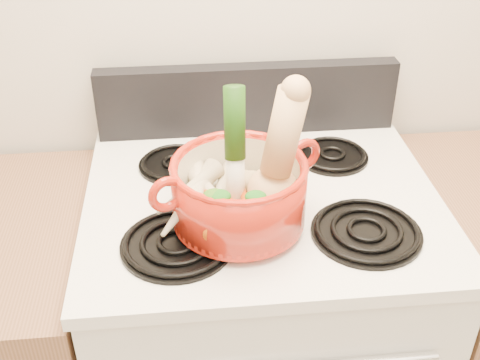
{
  "coord_description": "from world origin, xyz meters",
  "views": [
    {
      "loc": [
        -0.16,
        0.32,
        1.71
      ],
      "look_at": [
        -0.06,
        1.27,
        1.08
      ],
      "focal_mm": 45.0,
      "sensor_mm": 36.0,
      "label": 1
    }
  ],
  "objects": [
    {
      "name": "parsnip_2",
      "position": [
        -0.12,
        1.32,
        1.03
      ],
      "size": [
        0.13,
        0.17,
        0.05
      ],
      "primitive_type": "cone",
      "rotation": [
        1.66,
        0.0,
        0.57
      ],
      "color": "beige",
      "rests_on": "dutch_oven"
    },
    {
      "name": "cooktop",
      "position": [
        0.0,
        1.4,
        0.93
      ],
      "size": [
        0.78,
        0.67,
        0.03
      ],
      "primitive_type": "cube",
      "color": "white",
      "rests_on": "stove_body"
    },
    {
      "name": "burner_back_left",
      "position": [
        -0.19,
        1.54,
        0.96
      ],
      "size": [
        0.17,
        0.17,
        0.02
      ],
      "primitive_type": "cylinder",
      "color": "black",
      "rests_on": "cooktop"
    },
    {
      "name": "ginger",
      "position": [
        -0.06,
        1.36,
        1.02
      ],
      "size": [
        0.09,
        0.07,
        0.04
      ],
      "primitive_type": "ellipsoid",
      "rotation": [
        0.0,
        0.0,
        0.15
      ],
      "color": "tan",
      "rests_on": "dutch_oven"
    },
    {
      "name": "control_backsplash",
      "position": [
        0.0,
        1.7,
        1.04
      ],
      "size": [
        0.76,
        0.05,
        0.18
      ],
      "primitive_type": "cube",
      "color": "black",
      "rests_on": "cooktop"
    },
    {
      "name": "burner_front_right",
      "position": [
        0.19,
        1.24,
        0.96
      ],
      "size": [
        0.22,
        0.22,
        0.02
      ],
      "primitive_type": "cylinder",
      "color": "black",
      "rests_on": "cooktop"
    },
    {
      "name": "leek",
      "position": [
        -0.07,
        1.31,
        1.13
      ],
      "size": [
        0.04,
        0.08,
        0.27
      ],
      "primitive_type": "cylinder",
      "rotation": [
        -0.13,
        0.0,
        -0.02
      ],
      "color": "silver",
      "rests_on": "dutch_oven"
    },
    {
      "name": "parsnip_3",
      "position": [
        -0.16,
        1.31,
        1.04
      ],
      "size": [
        0.15,
        0.14,
        0.05
      ],
      "primitive_type": "cone",
      "rotation": [
        1.66,
        0.0,
        -0.84
      ],
      "color": "beige",
      "rests_on": "dutch_oven"
    },
    {
      "name": "pot_handle_left",
      "position": [
        -0.2,
        1.24,
        1.08
      ],
      "size": [
        0.08,
        0.04,
        0.07
      ],
      "primitive_type": "torus",
      "rotation": [
        1.57,
        0.0,
        0.39
      ],
      "color": "#AD1D0E",
      "rests_on": "dutch_oven"
    },
    {
      "name": "burner_back_right",
      "position": [
        0.19,
        1.54,
        0.96
      ],
      "size": [
        0.17,
        0.17,
        0.02
      ],
      "primitive_type": "cylinder",
      "color": "black",
      "rests_on": "cooktop"
    },
    {
      "name": "pot_handle_right",
      "position": [
        0.08,
        1.35,
        1.08
      ],
      "size": [
        0.08,
        0.04,
        0.07
      ],
      "primitive_type": "torus",
      "rotation": [
        1.57,
        0.0,
        0.39
      ],
      "color": "#AD1D0E",
      "rests_on": "dutch_oven"
    },
    {
      "name": "parsnip_0",
      "position": [
        -0.1,
        1.31,
        1.02
      ],
      "size": [
        0.11,
        0.2,
        0.06
      ],
      "primitive_type": "cone",
      "rotation": [
        1.66,
        0.0,
        -0.37
      ],
      "color": "beige",
      "rests_on": "dutch_oven"
    },
    {
      "name": "squash",
      "position": [
        0.01,
        1.29,
        1.12
      ],
      "size": [
        0.19,
        0.16,
        0.28
      ],
      "primitive_type": null,
      "rotation": [
        0.0,
        0.2,
        0.37
      ],
      "color": "tan",
      "rests_on": "dutch_oven"
    },
    {
      "name": "carrot_2",
      "position": [
        -0.05,
        1.26,
        1.02
      ],
      "size": [
        0.04,
        0.16,
        0.04
      ],
      "primitive_type": "cone",
      "rotation": [
        1.66,
        0.0,
        0.08
      ],
      "color": "#CB520A",
      "rests_on": "dutch_oven"
    },
    {
      "name": "stove_body",
      "position": [
        0.0,
        1.4,
        0.46
      ],
      "size": [
        0.76,
        0.65,
        0.92
      ],
      "primitive_type": "cube",
      "color": "silver",
      "rests_on": "floor"
    },
    {
      "name": "parsnip_4",
      "position": [
        -0.14,
        1.35,
        1.04
      ],
      "size": [
        0.04,
        0.2,
        0.06
      ],
      "primitive_type": "cone",
      "rotation": [
        1.66,
        0.0,
        0.02
      ],
      "color": "beige",
      "rests_on": "dutch_oven"
    },
    {
      "name": "parsnip_1",
      "position": [
        -0.16,
        1.29,
        1.03
      ],
      "size": [
        0.15,
        0.21,
        0.06
      ],
      "primitive_type": "cone",
      "rotation": [
        1.66,
        0.0,
        -0.54
      ],
      "color": "beige",
      "rests_on": "dutch_oven"
    },
    {
      "name": "burner_front_left",
      "position": [
        -0.19,
        1.24,
        0.96
      ],
      "size": [
        0.22,
        0.22,
        0.02
      ],
      "primitive_type": "cylinder",
      "color": "black",
      "rests_on": "cooktop"
    },
    {
      "name": "dutch_oven",
      "position": [
        -0.06,
        1.29,
        1.03
      ],
      "size": [
        0.35,
        0.35,
        0.13
      ],
      "primitive_type": "cylinder",
      "rotation": [
        0.0,
        0.0,
        0.39
      ],
      "color": "#AD1D0E",
      "rests_on": "burner_front_left"
    },
    {
      "name": "carrot_1",
      "position": [
        -0.12,
        1.26,
        1.02
      ],
      "size": [
        0.03,
        0.16,
        0.05
      ],
      "primitive_type": "cone",
      "rotation": [
        1.66,
        0.0,
        0.01
      ],
      "color": "#D9520A",
      "rests_on": "dutch_oven"
    },
    {
      "name": "carrot_0",
      "position": [
        -0.08,
        1.27,
        1.01
      ],
      "size": [
        0.08,
        0.17,
        0.05
      ],
      "primitive_type": "cone",
      "rotation": [
        1.66,
        0.0,
        -0.3
      ],
      "color": "#DF4C0B",
      "rests_on": "dutch_oven"
    }
  ]
}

